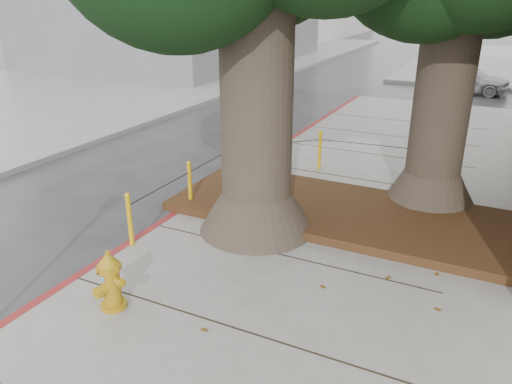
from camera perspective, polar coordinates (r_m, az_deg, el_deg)
ground at (r=6.98m, az=-7.84°, el=-14.51°), size 140.00×140.00×0.00m
sidewalk_opposite at (r=22.96m, az=-23.52°, el=10.08°), size 14.00×60.00×0.15m
curb_red at (r=9.71m, az=-9.51°, el=-2.98°), size 0.14×26.00×0.16m
planter_bed at (r=9.62m, az=9.69°, el=-2.23°), size 6.40×2.60×0.16m
bollard_ring at (r=10.45m, az=1.35°, el=2.65°), size 3.79×5.39×0.95m
fire_hydrant at (r=6.98m, az=-16.29°, el=-9.69°), size 0.45×0.43×0.85m
car_silver at (r=23.90m, az=22.80°, el=11.92°), size 3.80×1.95×1.24m
car_dark at (r=27.93m, az=-4.42°, el=14.57°), size 1.58×3.69×1.06m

